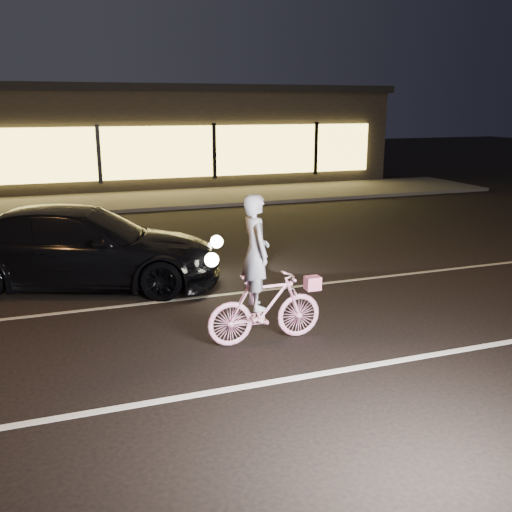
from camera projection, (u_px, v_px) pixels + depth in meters
name	position (u px, v px, depth m)	size (l,w,h in m)	color
ground	(192.00, 344.00, 8.33)	(90.00, 90.00, 0.00)	black
lane_stripe_near	(220.00, 391.00, 6.97)	(60.00, 0.12, 0.01)	silver
lane_stripe_far	(165.00, 301.00, 10.15)	(60.00, 0.10, 0.01)	gray
sidewalk	(106.00, 202.00, 20.15)	(30.00, 4.00, 0.12)	#383533
storefront	(90.00, 134.00, 25.05)	(25.40, 8.42, 4.20)	black
cyclist	(263.00, 291.00, 8.23)	(1.75, 0.60, 2.20)	#F24096
sedan	(82.00, 247.00, 10.88)	(5.67, 3.77, 1.53)	black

